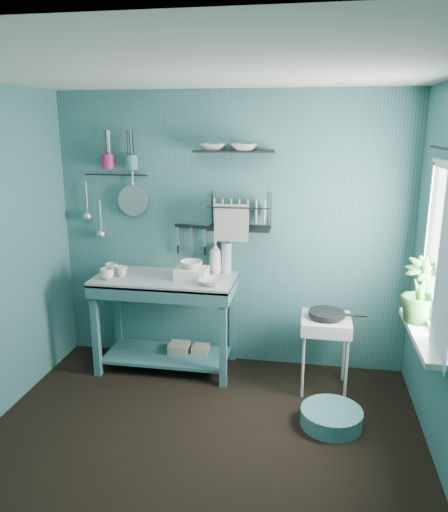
% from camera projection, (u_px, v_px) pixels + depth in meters
% --- Properties ---
extents(floor, '(3.20, 3.20, 0.00)m').
position_uv_depth(floor, '(196.00, 455.00, 3.43)').
color(floor, black).
rests_on(floor, ground).
extents(ceiling, '(3.20, 3.20, 0.00)m').
position_uv_depth(ceiling, '(189.00, 70.00, 2.79)').
color(ceiling, silver).
rests_on(ceiling, ground).
extents(wall_back, '(3.20, 0.00, 3.20)m').
position_uv_depth(wall_back, '(231.00, 232.00, 4.54)').
color(wall_back, '#326767').
rests_on(wall_back, ground).
extents(wall_front, '(3.20, 0.00, 3.20)m').
position_uv_depth(wall_front, '(89.00, 416.00, 1.68)').
color(wall_front, '#326767').
rests_on(wall_front, ground).
extents(work_counter, '(1.29, 0.70, 0.89)m').
position_uv_depth(work_counter, '(167.00, 323.00, 4.57)').
color(work_counter, '#33656B').
rests_on(work_counter, floor).
extents(mug_left, '(0.12, 0.12, 0.10)m').
position_uv_depth(mug_left, '(107.00, 274.00, 4.38)').
color(mug_left, silver).
rests_on(mug_left, work_counter).
extents(mug_mid, '(0.14, 0.14, 0.09)m').
position_uv_depth(mug_mid, '(122.00, 271.00, 4.45)').
color(mug_mid, silver).
rests_on(mug_mid, work_counter).
extents(mug_right, '(0.17, 0.17, 0.10)m').
position_uv_depth(mug_right, '(112.00, 269.00, 4.53)').
color(mug_right, silver).
rests_on(mug_right, work_counter).
extents(wash_tub, '(0.28, 0.22, 0.10)m').
position_uv_depth(wash_tub, '(192.00, 273.00, 4.39)').
color(wash_tub, silver).
rests_on(wash_tub, work_counter).
extents(tub_bowl, '(0.20, 0.19, 0.06)m').
position_uv_depth(tub_bowl, '(191.00, 264.00, 4.37)').
color(tub_bowl, silver).
rests_on(tub_bowl, wash_tub).
extents(soap_bottle, '(0.11, 0.12, 0.30)m').
position_uv_depth(soap_bottle, '(215.00, 257.00, 4.54)').
color(soap_bottle, silver).
rests_on(soap_bottle, work_counter).
extents(water_bottle, '(0.09, 0.09, 0.28)m').
position_uv_depth(water_bottle, '(226.00, 258.00, 4.55)').
color(water_bottle, silver).
rests_on(water_bottle, work_counter).
extents(counter_bowl, '(0.22, 0.22, 0.05)m').
position_uv_depth(counter_bowl, '(211.00, 281.00, 4.24)').
color(counter_bowl, silver).
rests_on(counter_bowl, work_counter).
extents(hotplate_stand, '(0.42, 0.42, 0.65)m').
position_uv_depth(hotplate_stand, '(324.00, 354.00, 4.22)').
color(hotplate_stand, silver).
rests_on(hotplate_stand, floor).
extents(frying_pan, '(0.30, 0.30, 0.03)m').
position_uv_depth(frying_pan, '(327.00, 313.00, 4.13)').
color(frying_pan, black).
rests_on(frying_pan, hotplate_stand).
extents(knife_strip, '(0.32, 0.07, 0.03)m').
position_uv_depth(knife_strip, '(191.00, 226.00, 4.56)').
color(knife_strip, black).
rests_on(knife_strip, wall_back).
extents(dish_rack, '(0.56, 0.26, 0.32)m').
position_uv_depth(dish_rack, '(239.00, 211.00, 4.34)').
color(dish_rack, black).
rests_on(dish_rack, wall_back).
extents(upper_shelf, '(0.71, 0.24, 0.02)m').
position_uv_depth(upper_shelf, '(234.00, 151.00, 4.25)').
color(upper_shelf, black).
rests_on(upper_shelf, wall_back).
extents(shelf_bowl_left, '(0.26, 0.26, 0.06)m').
position_uv_depth(shelf_bowl_left, '(213.00, 138.00, 4.25)').
color(shelf_bowl_left, silver).
rests_on(shelf_bowl_left, upper_shelf).
extents(shelf_bowl_right, '(0.24, 0.24, 0.06)m').
position_uv_depth(shelf_bowl_right, '(244.00, 143.00, 4.22)').
color(shelf_bowl_right, silver).
rests_on(shelf_bowl_right, upper_shelf).
extents(utensil_cup_magenta, '(0.11, 0.11, 0.13)m').
position_uv_depth(utensil_cup_magenta, '(108.00, 161.00, 4.49)').
color(utensil_cup_magenta, '#A61E5E').
rests_on(utensil_cup_magenta, wall_back).
extents(utensil_cup_teal, '(0.11, 0.11, 0.13)m').
position_uv_depth(utensil_cup_teal, '(132.00, 162.00, 4.45)').
color(utensil_cup_teal, '#397873').
rests_on(utensil_cup_teal, wall_back).
extents(colander, '(0.28, 0.03, 0.28)m').
position_uv_depth(colander, '(133.00, 201.00, 4.57)').
color(colander, '#AFB3B8').
rests_on(colander, wall_back).
extents(ladle_outer, '(0.01, 0.01, 0.30)m').
position_uv_depth(ladle_outer, '(87.00, 198.00, 4.65)').
color(ladle_outer, '#AFB3B8').
rests_on(ladle_outer, wall_back).
extents(ladle_inner, '(0.01, 0.01, 0.30)m').
position_uv_depth(ladle_inner, '(101.00, 216.00, 4.68)').
color(ladle_inner, '#AFB3B8').
rests_on(ladle_inner, wall_back).
extents(hook_rail, '(0.60, 0.01, 0.01)m').
position_uv_depth(hook_rail, '(116.00, 175.00, 4.56)').
color(hook_rail, black).
rests_on(hook_rail, wall_back).
extents(window_glass, '(0.00, 1.10, 1.10)m').
position_uv_depth(window_glass, '(446.00, 252.00, 3.24)').
color(window_glass, white).
rests_on(window_glass, wall_right).
extents(windowsill, '(0.16, 0.95, 0.04)m').
position_uv_depth(windowsill, '(423.00, 335.00, 3.40)').
color(windowsill, silver).
rests_on(windowsill, wall_right).
extents(curtain, '(0.00, 1.35, 1.35)m').
position_uv_depth(curtain, '(448.00, 256.00, 2.95)').
color(curtain, white).
rests_on(curtain, wall_right).
extents(potted_plant, '(0.26, 0.26, 0.47)m').
position_uv_depth(potted_plant, '(420.00, 291.00, 3.53)').
color(potted_plant, '#2B5D25').
rests_on(potted_plant, windowsill).
extents(storage_tin_large, '(0.18, 0.18, 0.22)m').
position_uv_depth(storage_tin_large, '(179.00, 354.00, 4.69)').
color(storage_tin_large, gray).
rests_on(storage_tin_large, floor).
extents(storage_tin_small, '(0.15, 0.15, 0.20)m').
position_uv_depth(storage_tin_small, '(201.00, 355.00, 4.69)').
color(storage_tin_small, gray).
rests_on(storage_tin_small, floor).
extents(floor_basin, '(0.46, 0.46, 0.13)m').
position_uv_depth(floor_basin, '(331.00, 417.00, 3.76)').
color(floor_basin, teal).
rests_on(floor_basin, floor).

